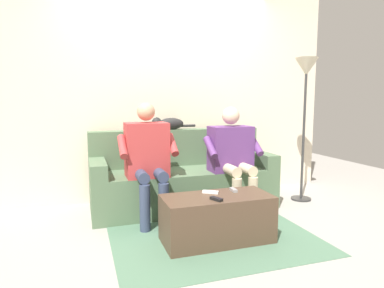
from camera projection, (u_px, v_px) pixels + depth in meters
name	position (u px, v px, depth m)	size (l,w,h in m)	color
ground_plane	(205.00, 229.00, 3.20)	(8.00, 8.00, 0.00)	gray
back_wall	(171.00, 92.00, 4.18)	(4.23, 0.06, 2.64)	beige
couch	(182.00, 179.00, 3.86)	(2.04, 0.76, 0.87)	#516B4C
coffee_table	(217.00, 219.00, 2.90)	(0.94, 0.43, 0.40)	#4C3828
person_left_seated	(233.00, 153.00, 3.63)	(0.61, 0.54, 1.14)	#5B3370
person_right_seated	(148.00, 154.00, 3.36)	(0.57, 0.54, 1.19)	#B23838
cat_on_backrest	(168.00, 123.00, 3.97)	(0.53, 0.13, 0.15)	black
remote_black	(216.00, 199.00, 2.74)	(0.11, 0.04, 0.02)	black
remote_white	(211.00, 192.00, 2.95)	(0.14, 0.04, 0.02)	white
remote_gray	(233.00, 190.00, 3.02)	(0.11, 0.04, 0.02)	gray
floor_rug	(212.00, 235.00, 3.04)	(1.77, 1.45, 0.01)	#4C7056
floor_lamp	(306.00, 81.00, 3.97)	(0.27, 0.27, 1.71)	#2D2D2D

